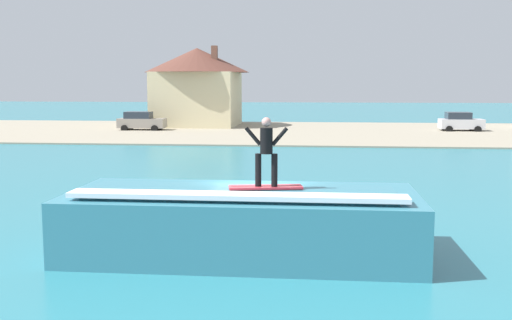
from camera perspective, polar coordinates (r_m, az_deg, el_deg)
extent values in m
plane|color=teal|center=(17.67, -0.15, -7.72)|extent=(260.00, 260.00, 0.00)
cube|color=teal|center=(16.33, -1.28, -5.95)|extent=(9.26, 4.01, 1.67)
cube|color=teal|center=(15.65, -1.52, -3.04)|extent=(7.87, 1.81, 0.19)
cube|color=white|center=(14.86, -1.91, -3.39)|extent=(8.34, 0.72, 0.12)
cube|color=#D8333F|center=(15.57, 0.91, -2.56)|extent=(1.94, 0.85, 0.06)
cube|color=black|center=(15.57, 0.91, -2.47)|extent=(1.71, 0.36, 0.01)
cylinder|color=black|center=(15.45, 0.21, -0.95)|extent=(0.16, 0.16, 0.84)
cylinder|color=black|center=(15.42, 1.74, -0.97)|extent=(0.16, 0.16, 0.84)
cylinder|color=black|center=(15.34, 0.98, 1.80)|extent=(0.32, 0.32, 0.65)
sphere|color=tan|center=(15.31, 0.98, 3.58)|extent=(0.24, 0.24, 0.24)
cylinder|color=black|center=(15.37, -0.28, 2.25)|extent=(0.43, 0.10, 0.48)
cylinder|color=black|center=(15.31, 2.24, 2.22)|extent=(0.43, 0.10, 0.48)
cube|color=gray|center=(57.02, 3.99, 2.67)|extent=(120.00, 26.63, 0.12)
cube|color=gray|center=(59.31, -10.65, 3.43)|extent=(4.49, 1.77, 0.90)
cube|color=#262D38|center=(59.36, -10.98, 4.17)|extent=(2.47, 1.59, 0.64)
cylinder|color=black|center=(59.84, -9.04, 3.06)|extent=(0.64, 0.22, 0.64)
cylinder|color=black|center=(58.04, -9.51, 2.93)|extent=(0.64, 0.22, 0.64)
cylinder|color=black|center=(60.65, -11.71, 3.06)|extent=(0.64, 0.22, 0.64)
cylinder|color=black|center=(58.88, -12.26, 2.92)|extent=(0.64, 0.22, 0.64)
cube|color=silver|center=(60.43, 18.70, 3.24)|extent=(3.97, 1.95, 0.90)
cube|color=#262D38|center=(60.32, 18.45, 3.98)|extent=(2.19, 1.75, 0.64)
cylinder|color=black|center=(61.75, 19.64, 2.86)|extent=(0.64, 0.22, 0.64)
cylinder|color=black|center=(59.77, 20.10, 2.71)|extent=(0.64, 0.22, 0.64)
cylinder|color=black|center=(61.18, 17.29, 2.92)|extent=(0.64, 0.22, 0.64)
cylinder|color=black|center=(59.18, 17.68, 2.77)|extent=(0.64, 0.22, 0.64)
cube|color=beige|center=(64.55, -5.51, 5.66)|extent=(8.30, 8.84, 5.70)
cone|color=brown|center=(64.58, -5.56, 9.31)|extent=(10.96, 10.96, 2.52)
cube|color=brown|center=(62.92, -3.92, 9.84)|extent=(0.60, 0.60, 1.80)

